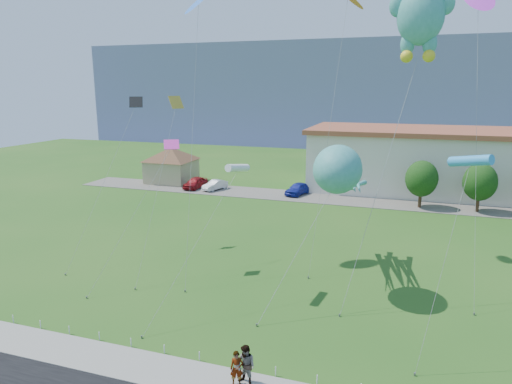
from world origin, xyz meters
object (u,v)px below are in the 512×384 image
pedestrian_left (237,368)px  parked_car_blue (298,189)px  pedestrian_right (246,366)px  parked_car_red (195,183)px  pavilion (171,161)px  parked_car_silver (215,185)px  teddy_bear_kite (421,8)px  octopus_kite (340,177)px

pedestrian_left → parked_car_blue: size_ratio=0.38×
pedestrian_right → parked_car_blue: 38.83m
pedestrian_right → parked_car_red: bearing=141.0°
pavilion → parked_car_silver: bearing=-20.3°
teddy_bear_kite → octopus_kite: bearing=-161.2°
parked_car_blue → teddy_bear_kite: 32.43m
parked_car_red → parked_car_silver: (2.92, -0.04, -0.11)m
pavilion → octopus_kite: octopus_kite is taller
parked_car_red → pedestrian_left: bearing=-56.3°
parked_car_red → parked_car_silver: size_ratio=1.14×
pedestrian_left → parked_car_red: pedestrian_left is taller
pedestrian_left → parked_car_red: 42.81m
pedestrian_left → teddy_bear_kite: bearing=44.2°
pavilion → parked_car_red: 6.35m
parked_car_blue → octopus_kite: (8.81, -25.43, 6.80)m
parked_car_red → octopus_kite: size_ratio=0.33×
pedestrian_right → teddy_bear_kite: (6.50, 14.30, 17.20)m
teddy_bear_kite → pedestrian_right: bearing=-114.4°
pedestrian_right → teddy_bear_kite: 23.30m
octopus_kite → parked_car_red: bearing=132.8°
parked_car_blue → teddy_bear_kite: (13.15, -23.95, 17.46)m
octopus_kite → pedestrian_left: bearing=-101.2°
pavilion → parked_car_blue: size_ratio=2.07×
pavilion → parked_car_blue: 19.52m
pavilion → parked_car_red: bearing=-29.7°
octopus_kite → teddy_bear_kite: 11.61m
parked_car_red → octopus_kite: 34.36m
octopus_kite → pedestrian_right: bearing=-99.5°
octopus_kite → teddy_bear_kite: (4.35, 1.48, 10.67)m
pavilion → parked_car_red: size_ratio=2.06×
pavilion → octopus_kite: (28.07, -27.65, 4.59)m
pavilion → parked_car_blue: bearing=-6.6°
pavilion → pedestrian_left: pavilion is taller
octopus_kite → pavilion: bearing=135.4°
pavilion → pedestrian_left: size_ratio=5.49×
parked_car_silver → parked_car_blue: 11.20m
octopus_kite → parked_car_blue: bearing=109.1°
pedestrian_left → pedestrian_right: 0.45m
parked_car_red → octopus_kite: octopus_kite is taller
parked_car_silver → pedestrian_right: bearing=-45.4°
pedestrian_right → parked_car_silver: (-17.82, 37.49, -0.37)m
pedestrian_right → parked_car_blue: bearing=122.0°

